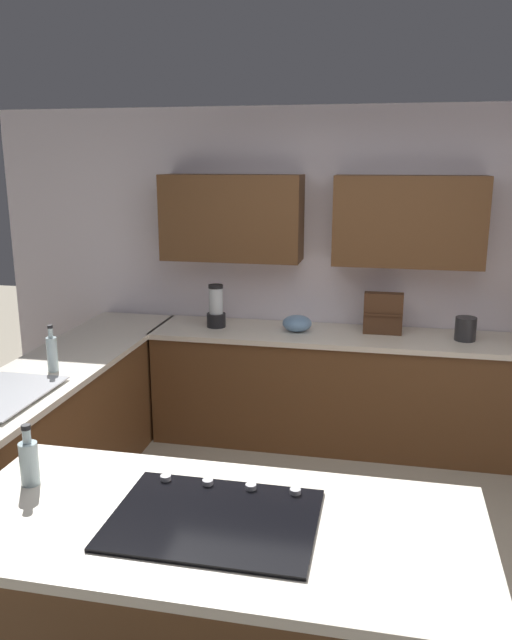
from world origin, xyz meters
The scene contains 16 objects.
ground_plane centered at (0.00, 0.00, 0.00)m, with size 14.00×14.00×0.00m, color #9E937F.
wall_back centered at (0.07, -2.05, 1.41)m, with size 6.00×0.44×2.60m.
lower_cabinets_back centered at (0.10, -1.72, 0.43)m, with size 2.80×0.60×0.86m, color brown.
countertop_back centered at (0.10, -1.72, 0.88)m, with size 2.84×0.64×0.04m, color silver.
lower_cabinets_side centered at (1.82, -0.55, 0.43)m, with size 0.60×2.90×0.86m, color brown.
countertop_side centered at (1.82, -0.55, 0.88)m, with size 0.64×2.94×0.04m, color silver.
island_base centered at (0.32, 0.97, 0.43)m, with size 1.92×0.84×0.86m, color brown.
island_top centered at (0.32, 0.97, 0.88)m, with size 2.00×0.92×0.04m, color silver.
sink_unit centered at (1.83, 0.01, 0.92)m, with size 0.46×0.70×0.23m.
cooktop centered at (0.32, 0.97, 0.91)m, with size 0.76×0.56×0.03m.
blender centered at (1.05, -1.73, 1.05)m, with size 0.15×0.15×0.34m.
mixing_bowl centered at (0.40, -1.73, 0.96)m, with size 0.23×0.23×0.12m, color #668CB2.
spice_rack centered at (-0.25, -1.80, 1.06)m, with size 0.29×0.11×0.32m.
kettle centered at (-0.85, -1.73, 0.99)m, with size 0.15×0.15×0.17m, color #262628.
dish_soap_bottle centered at (1.77, -0.47, 1.02)m, with size 0.07×0.07×0.30m.
oil_bottle centered at (1.13, 0.86, 1.00)m, with size 0.08×0.08×0.26m.
Camera 1 is at (-0.26, 2.99, 2.20)m, focal length 35.58 mm.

